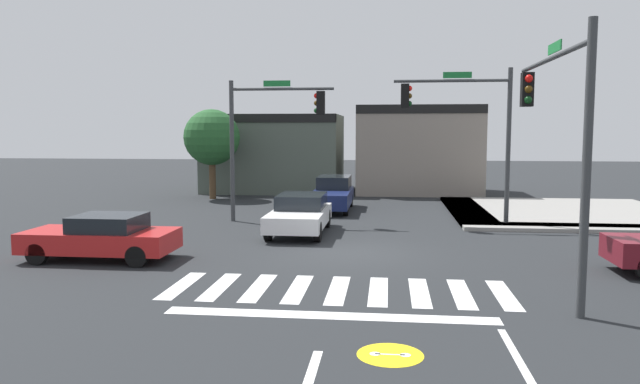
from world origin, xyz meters
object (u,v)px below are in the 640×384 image
(roadside_tree, at_px, (212,138))
(car_navy, at_px, (333,194))
(traffic_signal_northwest, at_px, (270,124))
(traffic_signal_northeast, at_px, (465,119))
(car_red, at_px, (102,237))
(traffic_signal_southeast, at_px, (556,114))
(car_white, at_px, (300,213))

(roadside_tree, bearing_deg, car_navy, -29.74)
(traffic_signal_northwest, height_order, car_navy, traffic_signal_northwest)
(traffic_signal_northwest, xyz_separation_m, car_navy, (2.21, 4.01, -3.22))
(traffic_signal_northeast, height_order, car_red, traffic_signal_northeast)
(traffic_signal_southeast, bearing_deg, car_white, 44.90)
(traffic_signal_northeast, distance_m, traffic_signal_southeast, 9.59)
(traffic_signal_southeast, xyz_separation_m, roadside_tree, (-13.51, 17.71, -0.76))
(traffic_signal_northwest, xyz_separation_m, car_white, (1.61, -2.59, -3.28))
(car_white, bearing_deg, traffic_signal_northwest, -148.03)
(car_red, bearing_deg, traffic_signal_northwest, -113.54)
(traffic_signal_southeast, bearing_deg, car_navy, 25.28)
(traffic_signal_northwest, height_order, car_red, traffic_signal_northwest)
(traffic_signal_northeast, xyz_separation_m, traffic_signal_southeast, (0.90, -9.55, -0.08))
(car_white, bearing_deg, car_red, -43.70)
(traffic_signal_northeast, height_order, traffic_signal_southeast, traffic_signal_northeast)
(roadside_tree, bearing_deg, car_red, -84.92)
(traffic_signal_northeast, distance_m, car_white, 7.49)
(traffic_signal_southeast, distance_m, car_navy, 15.50)
(traffic_signal_northwest, relative_size, car_white, 1.25)
(traffic_signal_northwest, bearing_deg, roadside_tree, 121.03)
(traffic_signal_southeast, height_order, roadside_tree, traffic_signal_southeast)
(traffic_signal_northwest, bearing_deg, car_navy, 61.14)
(car_white, height_order, roadside_tree, roadside_tree)
(car_navy, distance_m, roadside_tree, 8.52)
(traffic_signal_northwest, height_order, traffic_signal_southeast, traffic_signal_southeast)
(traffic_signal_northwest, relative_size, traffic_signal_southeast, 0.96)
(car_red, relative_size, car_navy, 0.89)
(traffic_signal_northeast, bearing_deg, car_white, 21.81)
(traffic_signal_northeast, height_order, car_white, traffic_signal_northeast)
(car_red, xyz_separation_m, roadside_tree, (-1.41, 15.90, 2.71))
(traffic_signal_northwest, bearing_deg, car_white, -58.03)
(car_red, xyz_separation_m, car_navy, (5.63, 11.87, 0.11))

